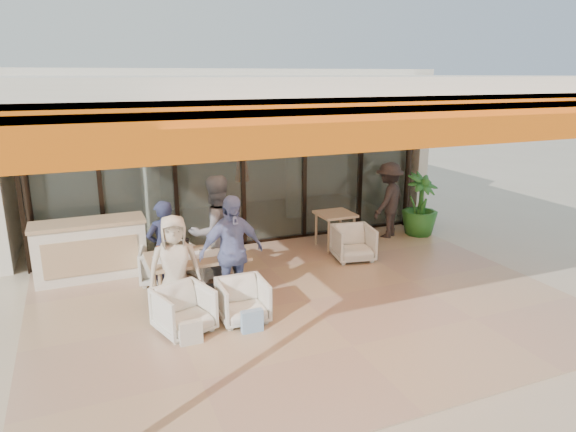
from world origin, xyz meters
name	(u,v)px	position (x,y,z in m)	size (l,w,h in m)	color
ground	(304,302)	(0.00, 0.00, 0.00)	(70.00, 70.00, 0.00)	#C6B293
terrace_floor	(304,302)	(0.00, 0.00, 0.01)	(8.00, 6.00, 0.01)	tan
terrace_structure	(315,87)	(0.00, -0.26, 3.25)	(8.00, 6.00, 3.40)	silver
glass_storefront	(243,169)	(0.00, 3.00, 1.60)	(8.08, 0.10, 3.20)	#9EADA3
interior_block	(212,126)	(0.01, 5.31, 2.23)	(9.05, 3.62, 3.52)	silver
host_counter	(90,249)	(-2.98, 2.30, 0.53)	(1.85, 0.65, 1.04)	silver
dining_table	(197,258)	(-1.50, 0.73, 0.69)	(1.50, 0.90, 0.93)	tan
chair_far_left	(161,263)	(-1.91, 1.67, 0.34)	(0.66, 0.62, 0.68)	silver
chair_far_right	(209,255)	(-1.07, 1.67, 0.37)	(0.71, 0.67, 0.73)	silver
chair_near_left	(184,308)	(-1.91, -0.23, 0.35)	(0.69, 0.64, 0.71)	silver
chair_near_right	(243,299)	(-1.07, -0.23, 0.34)	(0.66, 0.62, 0.68)	silver
diner_navy	(164,248)	(-1.91, 1.17, 0.77)	(0.56, 0.37, 1.54)	#1B1F3C
diner_grey	(215,232)	(-1.07, 1.17, 0.94)	(0.91, 0.71, 1.87)	#5C5C60
diner_cream	(175,267)	(-1.91, 0.27, 0.77)	(0.75, 0.49, 1.53)	beige
diner_periwinkle	(232,253)	(-1.07, 0.27, 0.87)	(1.02, 0.43, 1.75)	#6875AE
tote_bag_cream	(191,334)	(-1.91, -0.63, 0.17)	(0.30, 0.10, 0.34)	silver
tote_bag_blue	(252,322)	(-1.07, -0.63, 0.17)	(0.30, 0.10, 0.34)	#99BFD8
side_table	(335,218)	(1.63, 2.10, 0.64)	(0.70, 0.70, 0.74)	tan
side_chair	(353,242)	(1.63, 1.35, 0.37)	(0.71, 0.67, 0.73)	silver
standing_woman	(389,200)	(3.02, 2.31, 0.82)	(1.06, 0.61, 1.64)	black
potted_palm	(420,205)	(3.73, 2.16, 0.69)	(0.77, 0.77, 1.38)	#1E5919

